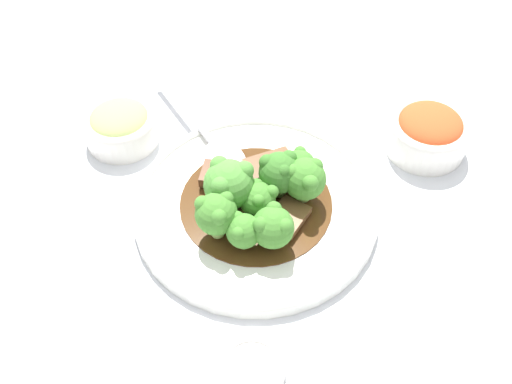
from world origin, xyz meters
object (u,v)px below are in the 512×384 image
Objects in this scene: sauce_dish at (252,370)px; side_bowl_appetizer at (121,125)px; main_plate at (256,206)px; beef_strip_0 at (226,176)px; side_bowl_kimchi at (428,132)px; broccoli_floret_4 at (280,172)px; serving_spoon at (218,149)px; broccoli_floret_6 at (260,199)px; beef_strip_1 at (288,217)px; broccoli_floret_0 at (244,230)px; broccoli_floret_1 at (305,181)px; beef_strip_2 at (251,184)px; broccoli_floret_3 at (229,184)px; broccoli_floret_5 at (273,227)px; beef_strip_3 at (270,166)px; broccoli_floret_2 at (299,166)px; broccoli_floret_7 at (216,214)px.

side_bowl_appetizer is at bearing 113.15° from sauce_dish.
beef_strip_0 is (-0.03, 0.03, 0.02)m from main_plate.
beef_strip_0 is 0.63× the size of side_bowl_kimchi.
main_plate is 0.20m from sauce_dish.
broccoli_floret_4 reaches higher than serving_spoon.
broccoli_floret_6 reaches higher than side_bowl_kimchi.
beef_strip_1 is at bearing 72.19° from sauce_dish.
beef_strip_0 is at bearing 98.89° from broccoli_floret_0.
main_plate is 4.84× the size of beef_strip_1.
broccoli_floret_1 is (0.07, 0.06, 0.01)m from broccoli_floret_0.
side_bowl_appetizer is at bearing 144.22° from beef_strip_2.
beef_strip_2 is 0.97× the size of broccoli_floret_3.
broccoli_floret_5 reaches higher than beef_strip_0.
broccoli_floret_5 is (0.02, -0.08, 0.02)m from beef_strip_2.
beef_strip_3 is 0.08m from broccoli_floret_3.
side_bowl_kimchi is (0.21, 0.14, -0.02)m from broccoli_floret_5.
sauce_dish is at bearing -107.81° from beef_strip_1.
broccoli_floret_2 is at bearing 18.19° from broccoli_floret_3.
broccoli_floret_5 is at bearing -145.20° from side_bowl_kimchi.
broccoli_floret_1 is at bearing 38.48° from broccoli_floret_0.
broccoli_floret_3 reaches higher than beef_strip_3.
beef_strip_3 is 0.11m from broccoli_floret_0.
broccoli_floret_1 is 0.56× the size of side_bowl_kimchi.
broccoli_floret_5 reaches higher than broccoli_floret_6.
broccoli_floret_2 is 0.06m from broccoli_floret_6.
beef_strip_3 is 0.04m from broccoli_floret_2.
beef_strip_3 is at bearing 53.15° from broccoli_floret_7.
broccoli_floret_1 is at bearing 51.88° from beef_strip_1.
beef_strip_2 is 0.08m from broccoli_floret_0.
broccoli_floret_4 is at bearing -33.24° from side_bowl_appetizer.
side_bowl_kimchi is (0.25, 0.09, -0.03)m from broccoli_floret_3.
broccoli_floret_4 is 1.14× the size of broccoli_floret_5.
broccoli_floret_1 and broccoli_floret_7 have the same top height.
broccoli_floret_3 is (0.00, -0.04, 0.03)m from beef_strip_0.
beef_strip_1 is 0.91× the size of sauce_dish.
broccoli_floret_4 is at bearing -153.38° from broccoli_floret_2.
beef_strip_0 is 0.03m from beef_strip_2.
broccoli_floret_3 is at bearing 67.89° from broccoli_floret_7.
broccoli_floret_5 is 0.15m from serving_spoon.
broccoli_floret_5 reaches higher than beef_strip_1.
beef_strip_3 is 0.11m from broccoli_floret_7.
broccoli_floret_0 is 0.44× the size of side_bowl_kimchi.
main_plate is at bearing 101.71° from broccoli_floret_5.
main_plate is 0.05m from beef_strip_1.
broccoli_floret_1 is 1.11× the size of broccoli_floret_5.
broccoli_floret_1 is (0.03, -0.05, 0.03)m from beef_strip_3.
sauce_dish is at bearing -91.00° from broccoli_floret_0.
side_bowl_appetizer is (-0.38, 0.05, -0.00)m from side_bowl_kimchi.
beef_strip_2 is 0.04m from broccoli_floret_6.
main_plate is 0.24m from side_bowl_kimchi.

